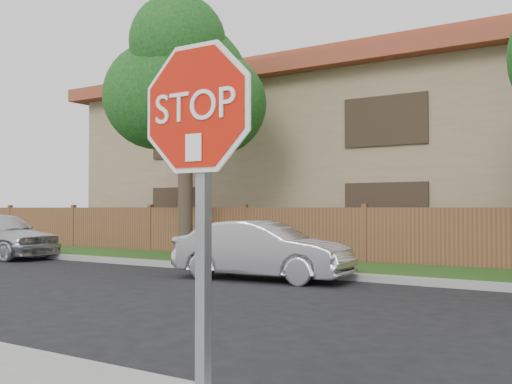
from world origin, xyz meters
The scene contains 5 objects.
far_curb centered at (0.00, 8.15, 0.07)m, with size 70.00×0.30×0.15m, color gray.
grass_strip centered at (0.00, 9.80, 0.06)m, with size 70.00×3.00×0.12m, color #1E4714.
tree_left centered at (-8.98, 9.57, 5.22)m, with size 4.80×3.90×7.78m.
stop_sign centered at (0.44, -1.48, 1.83)m, with size 1.01×0.13×2.55m.
sedan_left centered at (-4.62, 7.11, 0.65)m, with size 1.38×3.96×1.31m, color #B3B2B7.
Camera 1 is at (2.51, -4.06, 1.60)m, focal length 42.00 mm.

